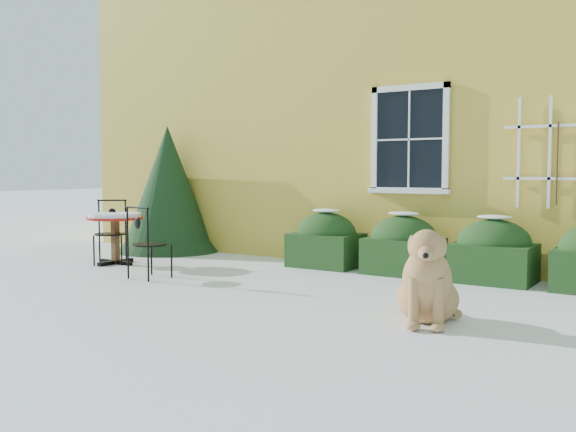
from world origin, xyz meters
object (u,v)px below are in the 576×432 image
Objects in this scene: bistro_table at (115,221)px; patio_chair_far at (111,232)px; dog at (427,285)px; patio_chair_near at (147,243)px; evergreen_shrub at (168,201)px.

bistro_table is 0.20m from patio_chair_far.
dog is (5.72, -1.15, -0.30)m from bistro_table.
patio_chair_near is (1.47, -0.73, -0.18)m from bistro_table.
dog is at bearing -49.22° from patio_chair_far.
patio_chair_far is at bearing -21.05° from patio_chair_near.
patio_chair_far is (-1.58, 0.73, 0.01)m from patio_chair_near.
dog is at bearing -24.84° from evergreen_shrub.
patio_chair_near is at bearing -51.56° from evergreen_shrub.
bistro_table is (0.47, -1.71, -0.25)m from evergreen_shrub.
bistro_table is 0.82× the size of dog.
patio_chair_near is (1.94, -2.44, -0.44)m from evergreen_shrub.
evergreen_shrub is 2.27× the size of patio_chair_far.
patio_chair_far reaches higher than patio_chair_near.
patio_chair_near is 1.74m from patio_chair_far.
dog is (5.83, -1.15, -0.12)m from patio_chair_far.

